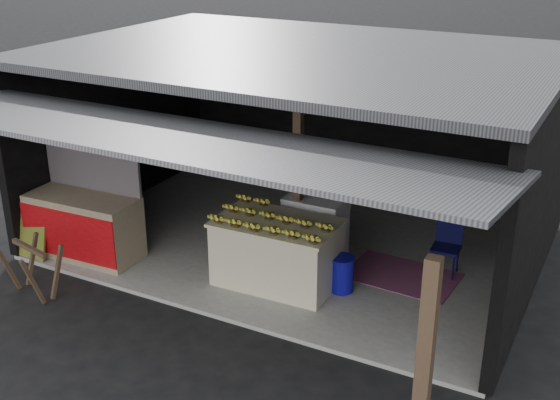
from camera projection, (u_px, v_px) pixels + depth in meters
The scene contains 13 objects.
ground at pixel (210, 317), 9.02m from camera, with size 80.00×80.00×0.00m, color black.
concrete_slab at pixel (297, 241), 11.05m from camera, with size 7.00×5.00×0.06m, color gray.
shophouse at pixel (308, 108), 10.52m from camera, with size 7.40×7.29×3.02m.
banana_table at pixel (277, 252), 9.58m from camera, with size 1.70×1.07×0.92m.
banana_pile at pixel (277, 215), 9.37m from camera, with size 1.54×0.93×0.18m, color yellow, non-canonical shape.
white_crate at pixel (315, 228), 10.29m from camera, with size 0.86×0.60×0.95m.
neighbor_stall at pixel (85, 223), 10.36m from camera, with size 1.70×0.83×1.72m.
green_signboard at pixel (31, 231), 10.35m from camera, with size 0.55×0.04×0.83m, color black.
sawhorse at pixel (32, 264), 9.38m from camera, with size 0.77×0.77×0.73m.
water_barrel at pixel (342, 275), 9.45m from camera, with size 0.32×0.32×0.47m, color #100E9C.
plastic_chair at pixel (448, 241), 9.87m from camera, with size 0.41×0.41×0.81m.
magenta_rug at pixel (402, 275), 9.92m from camera, with size 1.50×1.00×0.01m, color #6C1852.
picture_frames at pixel (351, 90), 12.36m from camera, with size 1.62×0.04×0.46m.
Camera 1 is at (4.44, -6.44, 4.81)m, focal length 45.00 mm.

